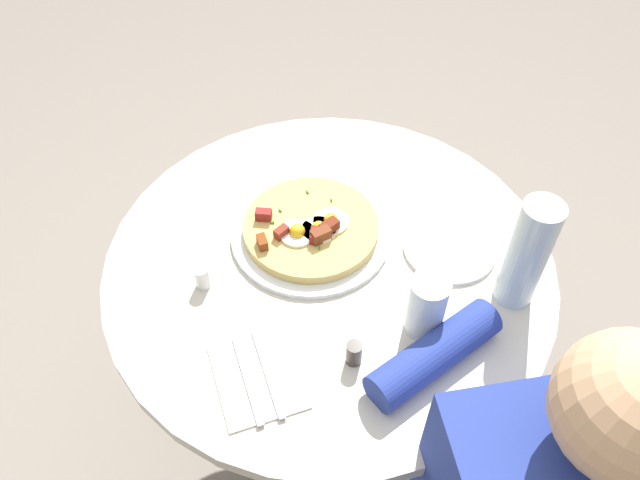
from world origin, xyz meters
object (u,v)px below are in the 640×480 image
Objects in this scene: fork at (247,378)px; water_bottle at (527,254)px; salt_shaker at (202,277)px; breakfast_pizza at (311,228)px; pepper_shaker at (354,353)px; pizza_plate at (311,233)px; bread_plate at (449,247)px; knife at (268,372)px; dining_table at (328,310)px; water_glass at (427,306)px.

water_bottle reaches higher than fork.
salt_shaker is at bearing -12.05° from water_bottle.
breakfast_pizza is 0.30m from pepper_shaker.
pizza_plate is 0.02m from breakfast_pizza.
bread_plate reaches higher than knife.
fork is at bearing 1.89° from pepper_shaker.
fork is 0.19m from pepper_shaker.
water_bottle is (-0.08, 0.13, 0.11)m from bread_plate.
pepper_shaker reaches higher than fork.
dining_table is 4.93× the size of knife.
water_bottle reaches higher than knife.
water_glass is (-0.32, -0.05, 0.06)m from fork.
water_glass is at bearing 58.34° from bread_plate.
water_bottle is 0.59m from salt_shaker.
bread_plate is 3.81× the size of salt_shaker.
breakfast_pizza reaches higher than bread_plate.
fork is at bearing 10.41° from water_bottle.
water_glass reaches higher than knife.
water_bottle is at bearing 155.72° from dining_table.
dining_table is 0.31m from pepper_shaker.
pizza_plate is 6.69× the size of salt_shaker.
dining_table is at bearing 133.16° from fork.
breakfast_pizza is at bearing -56.79° from water_glass.
salt_shaker is at bearing -172.87° from fork.
water_glass is at bearing 90.37° from fork.
bread_plate is (-0.27, 0.08, -0.02)m from breakfast_pizza.
breakfast_pizza is at bearing 77.93° from pizza_plate.
knife is 3.66× the size of pepper_shaker.
bread_plate is 1.03× the size of knife.
breakfast_pizza is 2.13× the size of water_glass.
pizza_plate is 1.81× the size of knife.
breakfast_pizza reaches higher than pepper_shaker.
knife is 3.70× the size of salt_shaker.
water_glass is (-0.14, 0.19, 0.24)m from dining_table.
knife is 0.76× the size of water_bottle.
pizza_plate is at bearing -68.79° from dining_table.
water_glass is (-0.29, -0.05, 0.06)m from knife.
knife is at bearing 67.59° from pizza_plate.
water_bottle reaches higher than pepper_shaker.
pepper_shaker reaches higher than bread_plate.
pepper_shaker is (-0.19, -0.01, 0.02)m from fork.
fork is at bearing 62.48° from pizza_plate.
fork is 0.53m from water_bottle.
water_bottle reaches higher than salt_shaker.
pizza_plate is 2.54× the size of water_glass.
bread_plate is at bearing -138.18° from pepper_shaker.
salt_shaker reaches higher than knife.
pizza_plate is 0.42m from water_bottle.
water_bottle is at bearing 148.64° from pizza_plate.
dining_table is 3.25× the size of breakfast_pizza.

